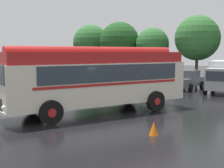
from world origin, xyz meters
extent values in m
plane|color=black|center=(0.00, 0.00, 0.00)|extent=(120.00, 120.00, 0.00)
cube|color=silver|center=(0.45, 0.46, 1.60)|extent=(6.79, 10.04, 2.10)
cube|color=red|center=(0.45, 0.46, 2.93)|extent=(6.53, 9.77, 0.56)
cylinder|color=red|center=(0.45, 0.46, 3.19)|extent=(4.88, 8.72, 0.60)
cube|color=#2D3842|center=(1.71, 0.14, 2.17)|extent=(3.69, 7.13, 0.84)
cube|color=#2D3842|center=(-0.54, 1.30, 2.17)|extent=(3.69, 7.13, 0.84)
cube|color=red|center=(1.66, 0.06, 1.63)|extent=(3.78, 7.31, 0.12)
cube|color=red|center=(-0.58, 1.21, 1.63)|extent=(3.78, 7.31, 0.12)
sphere|color=white|center=(-1.05, -4.43, 0.87)|extent=(0.22, 0.22, 0.22)
cylinder|color=black|center=(0.19, -2.90, 0.55)|extent=(0.75, 1.11, 1.10)
cylinder|color=red|center=(0.19, -2.90, 0.55)|extent=(0.46, 0.49, 0.39)
cylinder|color=black|center=(-2.12, -1.71, 0.55)|extent=(0.75, 1.11, 1.10)
cylinder|color=red|center=(-2.12, -1.71, 0.55)|extent=(0.46, 0.49, 0.39)
cylinder|color=black|center=(2.93, 2.44, 0.55)|extent=(0.75, 1.11, 1.10)
cylinder|color=red|center=(2.93, 2.44, 0.55)|extent=(0.46, 0.49, 0.39)
cylinder|color=black|center=(0.62, 3.63, 0.55)|extent=(0.75, 1.11, 1.10)
cylinder|color=red|center=(0.62, 3.63, 0.55)|extent=(0.46, 0.49, 0.39)
cube|color=#B7BABF|center=(-1.69, 12.80, 0.67)|extent=(1.72, 4.21, 0.70)
cube|color=#B7BABF|center=(-1.69, 12.95, 1.34)|extent=(1.50, 2.19, 0.64)
cube|color=#2D3842|center=(-0.93, 12.95, 1.34)|extent=(0.03, 1.93, 0.50)
cube|color=#2D3842|center=(-2.45, 12.96, 1.34)|extent=(0.03, 1.93, 0.50)
cylinder|color=black|center=(-0.82, 11.50, 0.32)|extent=(0.20, 0.64, 0.64)
cylinder|color=black|center=(-2.58, 11.50, 0.32)|extent=(0.20, 0.64, 0.64)
cylinder|color=black|center=(-0.81, 14.10, 0.32)|extent=(0.20, 0.64, 0.64)
cylinder|color=black|center=(-2.57, 14.11, 0.32)|extent=(0.20, 0.64, 0.64)
cube|color=#4C5156|center=(1.35, 13.03, 0.67)|extent=(2.03, 4.32, 0.70)
cube|color=#4C5156|center=(1.36, 13.18, 1.34)|extent=(1.67, 2.30, 0.64)
cube|color=#2D3842|center=(2.12, 13.12, 1.34)|extent=(0.18, 1.93, 0.50)
cube|color=#2D3842|center=(0.61, 13.25, 1.34)|extent=(0.18, 1.93, 0.50)
cylinder|color=black|center=(2.12, 11.67, 0.32)|extent=(0.25, 0.65, 0.64)
cylinder|color=black|center=(0.37, 11.81, 0.32)|extent=(0.25, 0.65, 0.64)
cylinder|color=black|center=(2.33, 14.26, 0.32)|extent=(0.25, 0.65, 0.64)
cylinder|color=black|center=(0.58, 14.40, 0.32)|extent=(0.25, 0.65, 0.64)
cube|color=#A4A4A4|center=(4.59, 10.64, 1.20)|extent=(2.01, 1.86, 1.60)
cube|color=#2D3842|center=(4.65, 9.76, 1.48)|extent=(1.70, 0.14, 0.72)
cylinder|color=black|center=(3.55, 10.63, 0.40)|extent=(0.29, 0.81, 0.80)
cylinder|color=black|center=(3.31, 14.19, 0.40)|extent=(0.29, 0.81, 0.80)
cylinder|color=#4C3823|center=(-12.85, 19.20, 1.34)|extent=(0.35, 0.35, 2.67)
sphere|color=#2D662D|center=(-12.85, 19.20, 4.35)|extent=(4.49, 4.49, 4.49)
sphere|color=#2D662D|center=(-13.13, 19.21, 4.44)|extent=(3.30, 3.30, 3.30)
cylinder|color=#4C3823|center=(-8.39, 18.56, 1.32)|extent=(0.39, 0.39, 2.65)
sphere|color=#1E4C1E|center=(-8.39, 18.56, 4.38)|extent=(4.61, 4.61, 4.61)
sphere|color=#1E4C1E|center=(-8.14, 18.34, 4.58)|extent=(3.06, 3.06, 3.06)
cylinder|color=#4C3823|center=(-4.27, 18.58, 1.35)|extent=(0.26, 0.26, 2.71)
sphere|color=#2D662D|center=(-4.27, 18.58, 4.06)|extent=(3.61, 3.61, 3.61)
sphere|color=#2D662D|center=(-4.53, 18.72, 3.91)|extent=(2.23, 2.23, 2.23)
cylinder|color=#4C3823|center=(0.57, 18.80, 1.46)|extent=(0.30, 0.30, 2.91)
sphere|color=#2D662D|center=(0.57, 18.80, 4.63)|extent=(4.59, 4.59, 4.59)
sphere|color=#2D662D|center=(1.14, 19.18, 4.62)|extent=(3.11, 3.11, 3.11)
cone|color=orange|center=(4.81, -2.22, 0.28)|extent=(0.36, 0.36, 0.55)
camera|label=1|loc=(9.44, -13.20, 3.21)|focal=50.00mm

